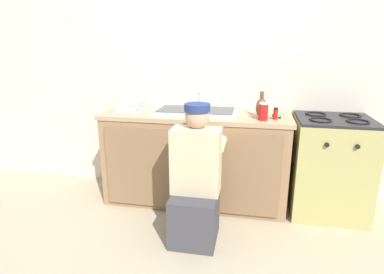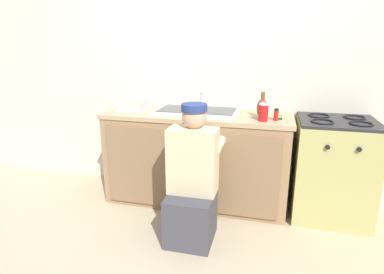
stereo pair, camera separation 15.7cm
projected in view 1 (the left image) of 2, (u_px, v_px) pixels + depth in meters
The scene contains 13 objects.
ground_plane at pixel (190, 213), 3.03m from camera, with size 12.00×12.00×0.00m, color tan.
back_wall at pixel (202, 73), 3.29m from camera, with size 6.00×0.10×2.50m, color beige.
counter_cabinet at pixel (196, 160), 3.18m from camera, with size 1.74×0.62×0.86m.
countertop at pixel (196, 115), 3.06m from camera, with size 1.78×0.62×0.04m, color tan.
sink_double_basin at pixel (196, 111), 3.05m from camera, with size 0.80×0.44×0.19m.
stove_range at pixel (330, 166), 2.95m from camera, with size 0.66×0.62×0.92m.
plumber_person at pixel (196, 185), 2.54m from camera, with size 0.42×0.61×1.10m.
cell_phone at pixel (277, 116), 2.90m from camera, with size 0.07×0.14×0.01m.
soda_cup_red at pixel (263, 112), 2.76m from camera, with size 0.08×0.08×0.15m.
dish_rack_tray at pixel (130, 109), 3.13m from camera, with size 0.28×0.22×0.11m.
spice_bottle_red at pixel (276, 114), 2.79m from camera, with size 0.04×0.04×0.10m.
water_glass at pixel (264, 107), 3.09m from camera, with size 0.06×0.06×0.10m.
vase_decorative at pixel (261, 107), 2.88m from camera, with size 0.10×0.10×0.23m.
Camera 1 is at (0.54, -2.65, 1.54)m, focal length 30.00 mm.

